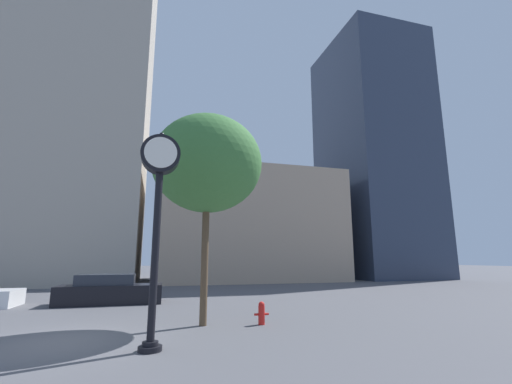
{
  "coord_description": "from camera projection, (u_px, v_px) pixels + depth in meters",
  "views": [
    {
      "loc": [
        2.25,
        -10.46,
        2.13
      ],
      "look_at": [
        8.4,
        10.8,
        6.44
      ],
      "focal_mm": 24.0,
      "sensor_mm": 36.0,
      "label": 1
    }
  ],
  "objects": [
    {
      "name": "building_glass_modern",
      "position": [
        373.0,
        156.0,
        41.59
      ],
      "size": [
        9.98,
        12.0,
        28.82
      ],
      "color": "#2D384C",
      "rests_on": "ground_plane"
    },
    {
      "name": "fire_hydrant_near",
      "position": [
        262.0,
        313.0,
        11.27
      ],
      "size": [
        0.49,
        0.21,
        0.73
      ],
      "color": "red",
      "rests_on": "ground_plane"
    },
    {
      "name": "building_storefront_row",
      "position": [
        245.0,
        227.0,
        35.48
      ],
      "size": [
        17.87,
        12.0,
        10.67
      ],
      "color": "tan",
      "rests_on": "ground_plane"
    },
    {
      "name": "bare_tree",
      "position": [
        207.0,
        164.0,
        12.05
      ],
      "size": [
        3.84,
        3.84,
        7.14
      ],
      "color": "brown",
      "rests_on": "ground_plane"
    },
    {
      "name": "building_tall_tower",
      "position": [
        82.0,
        81.0,
        33.62
      ],
      "size": [
        12.83,
        12.0,
        38.56
      ],
      "color": "#ADA393",
      "rests_on": "ground_plane"
    },
    {
      "name": "car_black",
      "position": [
        110.0,
        291.0,
        16.39
      ],
      "size": [
        4.71,
        1.8,
        1.39
      ],
      "rotation": [
        0.0,
        0.0,
        0.0
      ],
      "color": "black",
      "rests_on": "ground_plane"
    },
    {
      "name": "ground_plane",
      "position": [
        60.0,
        342.0,
        8.84
      ],
      "size": [
        200.0,
        200.0,
        0.0
      ],
      "primitive_type": "plane",
      "color": "#515156"
    },
    {
      "name": "street_clock",
      "position": [
        159.0,
        189.0,
        8.72
      ],
      "size": [
        0.99,
        0.56,
        5.39
      ],
      "color": "black",
      "rests_on": "ground_plane"
    }
  ]
}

